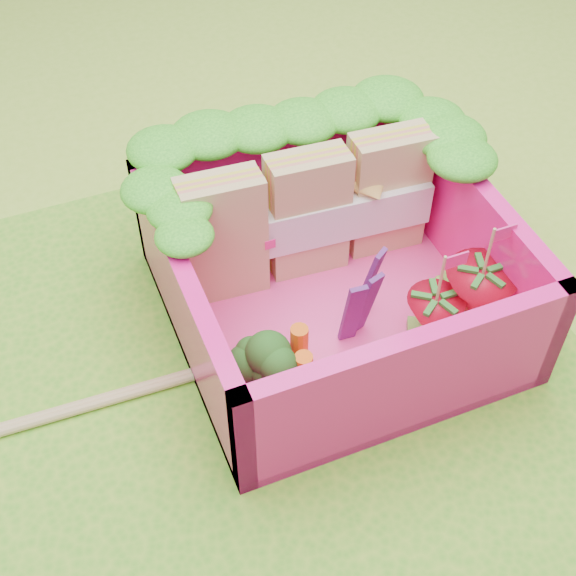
% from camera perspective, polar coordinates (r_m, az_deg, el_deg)
% --- Properties ---
extents(ground, '(14.00, 14.00, 0.00)m').
position_cam_1_polar(ground, '(3.27, -2.25, -6.18)').
color(ground, '#94C537').
rests_on(ground, ground).
extents(placemat, '(2.60, 2.60, 0.03)m').
position_cam_1_polar(placemat, '(3.25, -2.26, -6.02)').
color(placemat, '#57AD27').
rests_on(placemat, ground).
extents(bento_floor, '(1.30, 1.30, 0.05)m').
position_cam_1_polar(bento_floor, '(3.41, 3.13, -1.61)').
color(bento_floor, '#FF4199').
rests_on(bento_floor, placemat).
extents(bento_box, '(1.30, 1.30, 0.55)m').
position_cam_1_polar(bento_box, '(3.22, 3.31, 1.29)').
color(bento_box, '#FB1586').
rests_on(bento_box, placemat).
extents(lettuce_ruffle, '(1.43, 0.77, 0.11)m').
position_cam_1_polar(lettuce_ruffle, '(3.30, 0.38, 10.39)').
color(lettuce_ruffle, '#1E8818').
rests_on(lettuce_ruffle, bento_box).
extents(sandwich_stack, '(1.08, 0.24, 0.59)m').
position_cam_1_polar(sandwich_stack, '(3.36, 1.47, 5.28)').
color(sandwich_stack, tan).
rests_on(sandwich_stack, bento_floor).
extents(broccoli, '(0.31, 0.31, 0.25)m').
position_cam_1_polar(broccoli, '(2.97, -1.71, -5.66)').
color(broccoli, '#579749').
rests_on(broccoli, bento_floor).
extents(carrot_sticks, '(0.10, 0.18, 0.26)m').
position_cam_1_polar(carrot_sticks, '(3.04, 0.94, -5.35)').
color(carrot_sticks, '#FB5915').
rests_on(carrot_sticks, bento_floor).
extents(purple_wedges, '(0.20, 0.17, 0.38)m').
position_cam_1_polar(purple_wedges, '(3.17, 5.32, -0.83)').
color(purple_wedges, '#481B5E').
rests_on(purple_wedges, bento_floor).
extents(strawberry_left, '(0.23, 0.23, 0.47)m').
position_cam_1_polar(strawberry_left, '(3.24, 10.27, -2.11)').
color(strawberry_left, red).
rests_on(strawberry_left, bento_floor).
extents(strawberry_right, '(0.29, 0.29, 0.53)m').
position_cam_1_polar(strawberry_right, '(3.31, 13.28, -0.67)').
color(strawberry_right, red).
rests_on(strawberry_right, bento_floor).
extents(snap_peas, '(0.56, 0.54, 0.05)m').
position_cam_1_polar(snap_peas, '(3.38, 11.13, -2.02)').
color(snap_peas, '#68C23D').
rests_on(snap_peas, bento_floor).
extents(chopsticks, '(2.14, 0.13, 0.04)m').
position_cam_1_polar(chopsticks, '(3.23, -18.79, -9.24)').
color(chopsticks, tan).
rests_on(chopsticks, placemat).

